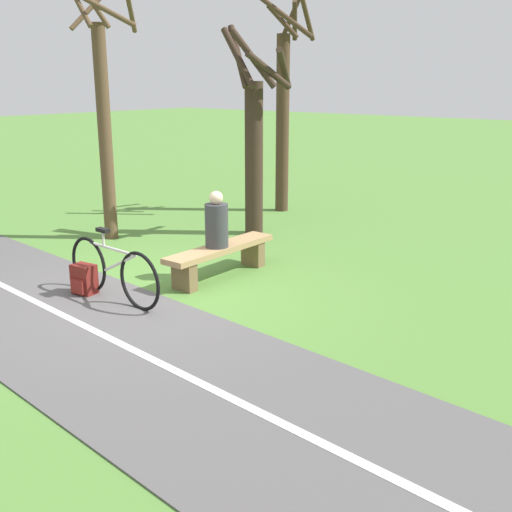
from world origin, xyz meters
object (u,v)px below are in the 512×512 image
Objects in this scene: tree_near_bench at (104,115)px; bicycle at (113,271)px; backpack at (84,280)px; tree_by_path at (284,108)px; bench at (221,255)px; tree_far_left at (254,141)px; person_seated at (217,223)px.

bicycle is at bearing 52.58° from tree_near_bench.
backpack is 6.42m from tree_by_path.
tree_near_bench is at bearing 144.71° from bicycle.
bench reaches higher than backpack.
tree_far_left is (-2.28, -1.25, 1.36)m from bench.
bench is at bearing 77.96° from bicycle.
bicycle is 6.37m from tree_by_path.
backpack is 0.09× the size of tree_by_path.
person_seated is 2.81m from tree_far_left.
person_seated is 0.44× the size of bicycle.
tree_by_path is at bearing 108.38° from bicycle.
tree_by_path is (-5.98, -1.23, 1.96)m from backpack.
person_seated reaches higher than bicycle.
tree_far_left is (2.01, 0.86, -0.47)m from tree_by_path.
tree_near_bench is 2.60m from tree_far_left.
person_seated reaches higher than backpack.
bench is 5.12m from tree_by_path.
backpack is at bearing -164.90° from bicycle.
tree_near_bench reaches higher than tree_far_left.
tree_far_left is at bearing 136.73° from tree_near_bench.
bicycle is 0.38× the size of tree_by_path.
backpack is (1.69, -0.88, -0.13)m from bench.
backpack is (0.11, -0.48, -0.19)m from bicycle.
bicycle is at bearing 102.96° from backpack.
bicycle is (1.51, -0.40, -0.41)m from person_seated.
bicycle is at bearing -15.73° from person_seated.
bench is 1.63m from bicycle.
tree_by_path is at bearing 166.92° from tree_near_bench.
bench is 3.54m from tree_near_bench.
tree_near_bench reaches higher than backpack.
tree_near_bench is at bearing -134.69° from backpack.
bicycle is 3.73m from tree_near_bench.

